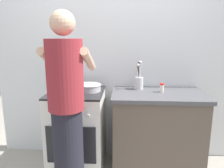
# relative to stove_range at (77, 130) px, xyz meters

# --- Properties ---
(back_wall) EXTENTS (3.20, 0.10, 2.50)m
(back_wall) POSITION_rel_stove_range_xyz_m (0.55, 0.35, 0.80)
(back_wall) COLOR silver
(back_wall) RESTS_ON ground
(countertop) EXTENTS (1.00, 0.60, 0.90)m
(countertop) POSITION_rel_stove_range_xyz_m (0.90, 0.00, 0.00)
(countertop) COLOR brown
(countertop) RESTS_ON ground
(stove_range) EXTENTS (0.60, 0.62, 0.90)m
(stove_range) POSITION_rel_stove_range_xyz_m (0.00, 0.00, 0.00)
(stove_range) COLOR white
(stove_range) RESTS_ON ground
(pot) EXTENTS (0.28, 0.21, 0.13)m
(pot) POSITION_rel_stove_range_xyz_m (-0.14, 0.03, 0.52)
(pot) COLOR #B2B2B7
(pot) RESTS_ON stove_range
(mixing_bowl) EXTENTS (0.27, 0.27, 0.08)m
(mixing_bowl) POSITION_rel_stove_range_xyz_m (0.14, 0.05, 0.49)
(mixing_bowl) COLOR #B7B7BC
(mixing_bowl) RESTS_ON stove_range
(utensil_crock) EXTENTS (0.10, 0.10, 0.33)m
(utensil_crock) POSITION_rel_stove_range_xyz_m (0.70, 0.17, 0.56)
(utensil_crock) COLOR silver
(utensil_crock) RESTS_ON countertop
(spice_bottle) EXTENTS (0.04, 0.04, 0.10)m
(spice_bottle) POSITION_rel_stove_range_xyz_m (0.94, 0.04, 0.50)
(spice_bottle) COLOR silver
(spice_bottle) RESTS_ON countertop
(person) EXTENTS (0.41, 0.50, 1.70)m
(person) POSITION_rel_stove_range_xyz_m (0.05, -0.57, 0.41)
(person) COLOR black
(person) RESTS_ON ground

